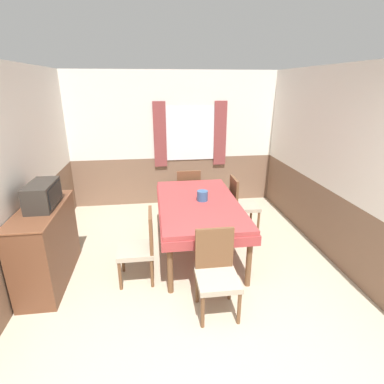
{
  "coord_description": "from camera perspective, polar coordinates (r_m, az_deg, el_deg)",
  "views": [
    {
      "loc": [
        -0.43,
        -1.66,
        2.35
      ],
      "look_at": [
        0.09,
        2.23,
        0.93
      ],
      "focal_mm": 28.0,
      "sensor_mm": 36.0,
      "label": 1
    }
  ],
  "objects": [
    {
      "name": "chair_right_far",
      "position": [
        5.06,
        9.26,
        -2.01
      ],
      "size": [
        0.44,
        0.44,
        0.92
      ],
      "rotation": [
        0.0,
        0.0,
        4.71
      ],
      "color": "brown",
      "rests_on": "ground_plane"
    },
    {
      "name": "wall_right",
      "position": [
        4.62,
        24.86,
        4.91
      ],
      "size": [
        0.05,
        4.61,
        2.6
      ],
      "color": "white",
      "rests_on": "ground_plane"
    },
    {
      "name": "dining_table",
      "position": [
        4.28,
        1.25,
        -3.12
      ],
      "size": [
        1.14,
        2.01,
        0.78
      ],
      "color": "#9E3838",
      "rests_on": "ground_plane"
    },
    {
      "name": "chair_head_window",
      "position": [
        5.49,
        -0.76,
        0.06
      ],
      "size": [
        0.44,
        0.44,
        0.92
      ],
      "color": "brown",
      "rests_on": "ground_plane"
    },
    {
      "name": "sideboard",
      "position": [
        4.12,
        -25.98,
        -9.03
      ],
      "size": [
        0.46,
        1.26,
        0.98
      ],
      "color": "brown",
      "rests_on": "ground_plane"
    },
    {
      "name": "chair_left_near",
      "position": [
        3.79,
        -9.66,
        -9.87
      ],
      "size": [
        0.44,
        0.44,
        0.92
      ],
      "rotation": [
        0.0,
        0.0,
        1.57
      ],
      "color": "brown",
      "rests_on": "ground_plane"
    },
    {
      "name": "tv",
      "position": [
        3.9,
        -26.57,
        -0.51
      ],
      "size": [
        0.29,
        0.56,
        0.3
      ],
      "color": "#2D2823",
      "rests_on": "sideboard"
    },
    {
      "name": "vase",
      "position": [
        4.26,
        1.99,
        -0.71
      ],
      "size": [
        0.15,
        0.15,
        0.14
      ],
      "color": "#335684",
      "rests_on": "dining_table"
    },
    {
      "name": "chair_head_near",
      "position": [
        3.3,
        4.66,
        -14.65
      ],
      "size": [
        0.44,
        0.44,
        0.92
      ],
      "rotation": [
        0.0,
        0.0,
        3.14
      ],
      "color": "brown",
      "rests_on": "ground_plane"
    },
    {
      "name": "wall_back",
      "position": [
        6.0,
        -3.34,
        9.86
      ],
      "size": [
        4.41,
        0.1,
        2.6
      ],
      "color": "white",
      "rests_on": "ground_plane"
    },
    {
      "name": "wall_left",
      "position": [
        4.23,
        -29.67,
        2.85
      ],
      "size": [
        0.05,
        4.61,
        2.6
      ],
      "color": "white",
      "rests_on": "ground_plane"
    }
  ]
}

